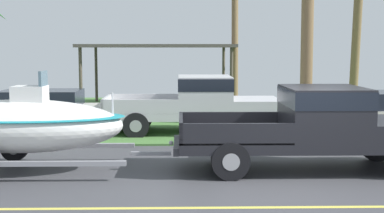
{
  "coord_description": "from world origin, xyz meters",
  "views": [
    {
      "loc": [
        -2.3,
        -10.61,
        2.72
      ],
      "look_at": [
        -2.02,
        2.52,
        1.27
      ],
      "focal_mm": 49.69,
      "sensor_mm": 36.0,
      "label": 1
    }
  ],
  "objects": [
    {
      "name": "boat_on_trailer",
      "position": [
        -5.85,
        1.04,
        1.02
      ],
      "size": [
        5.87,
        2.35,
        2.22
      ],
      "color": "gray",
      "rests_on": "ground"
    },
    {
      "name": "pickup_truck_towing",
      "position": [
        0.84,
        1.04,
        1.04
      ],
      "size": [
        5.86,
        2.08,
        1.86
      ],
      "color": "black",
      "rests_on": "ground"
    },
    {
      "name": "ground",
      "position": [
        0.0,
        8.38,
        -0.01
      ],
      "size": [
        36.0,
        22.0,
        0.11
      ],
      "color": "#424247"
    },
    {
      "name": "parked_sedan_near",
      "position": [
        -6.59,
        6.37,
        0.67
      ],
      "size": [
        4.38,
        1.86,
        1.38
      ],
      "color": "beige",
      "rests_on": "ground"
    },
    {
      "name": "parked_sedan_far",
      "position": [
        3.57,
        5.47,
        0.67
      ],
      "size": [
        4.49,
        1.93,
        1.38
      ],
      "color": "beige",
      "rests_on": "ground"
    },
    {
      "name": "carport_awning",
      "position": [
        -3.33,
        13.87,
        2.74
      ],
      "size": [
        6.86,
        4.65,
        2.88
      ],
      "color": "#4C4238",
      "rests_on": "ground"
    },
    {
      "name": "parked_pickup_background",
      "position": [
        -1.58,
        6.12,
        1.03
      ],
      "size": [
        5.74,
        2.12,
        1.84
      ],
      "color": "silver",
      "rests_on": "ground"
    }
  ]
}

